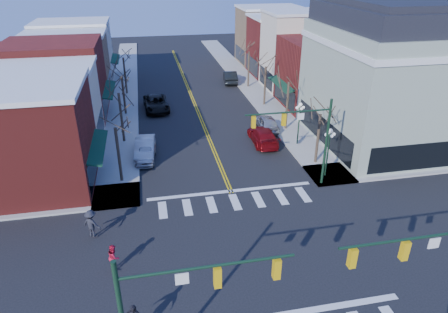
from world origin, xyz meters
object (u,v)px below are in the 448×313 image
car_right_far (230,77)px  car_left_near (146,153)px  lamppost_corner (329,145)px  car_left_far (156,103)px  car_right_near (263,136)px  victorian_corner (389,75)px  pedestrian_dark_b (92,224)px  pedestrian_red_b (114,257)px  car_left_mid (145,148)px  lamppost_midblock (299,117)px  car_right_mid (267,123)px

car_right_far → car_left_near: bearing=68.4°
car_right_far → lamppost_corner: bearing=100.6°
car_left_far → car_right_near: bearing=-53.3°
car_right_far → car_right_near: bearing=93.5°
car_left_far → victorian_corner: bearing=-35.3°
victorian_corner → car_right_far: victorian_corner is taller
car_left_near → car_right_far: size_ratio=0.79×
pedestrian_dark_b → car_left_far: bearing=-71.4°
car_left_near → pedestrian_dark_b: (-3.65, -10.69, 0.42)m
car_left_near → pedestrian_red_b: pedestrian_red_b is taller
car_left_near → car_left_mid: car_left_mid is taller
lamppost_midblock → pedestrian_dark_b: (-18.20, -11.13, -1.85)m
lamppost_midblock → lamppost_corner: bearing=-90.0°
victorian_corner → lamppost_corner: victorian_corner is taller
pedestrian_dark_b → car_left_mid: bearing=-76.4°
car_left_near → pedestrian_red_b: 14.22m
victorian_corner → lamppost_midblock: bearing=176.6°
car_right_near → pedestrian_dark_b: bearing=40.5°
car_right_far → pedestrian_dark_b: pedestrian_dark_b is taller
lamppost_corner → lamppost_midblock: size_ratio=1.00×
lamppost_midblock → car_left_near: lamppost_midblock is taller
car_right_mid → pedestrian_red_b: (-14.87, -18.93, 0.19)m
car_right_mid → car_right_far: size_ratio=0.88×
car_left_near → car_right_far: 26.51m
car_left_far → car_right_near: 15.37m
car_left_near → car_right_near: 11.47m
car_right_mid → car_left_mid: bearing=18.0°
car_left_far → pedestrian_red_b: (-3.67, -27.42, 0.13)m
lamppost_midblock → car_left_mid: bearing=178.1°
car_right_mid → pedestrian_dark_b: bearing=44.4°
victorian_corner → car_right_near: bearing=172.1°
victorian_corner → car_right_mid: (-10.10, 4.93, -5.88)m
car_left_near → lamppost_corner: bearing=-16.6°
lamppost_corner → car_right_mid: size_ratio=0.95×
car_left_far → pedestrian_dark_b: (-5.20, -24.05, 0.28)m
car_right_mid → pedestrian_red_b: pedestrian_red_b is taller
lamppost_midblock → car_right_near: size_ratio=0.80×
car_left_mid → car_right_mid: size_ratio=1.07×
car_right_mid → car_right_far: (0.00, 18.36, 0.08)m
lamppost_corner → car_left_near: (-14.55, 6.05, -2.27)m
car_left_mid → car_left_far: (1.60, 12.44, 0.03)m
victorian_corner → car_left_far: bearing=147.8°
pedestrian_red_b → car_left_mid: bearing=-5.3°
lamppost_midblock → car_right_far: (-1.80, 22.79, -2.11)m
lamppost_midblock → car_right_mid: lamppost_midblock is taller
victorian_corner → car_right_far: (-10.10, 23.29, -5.80)m
pedestrian_red_b → lamppost_corner: bearing=-61.8°
car_right_mid → pedestrian_red_b: bearing=52.7°
car_left_near → victorian_corner: bearing=5.9°
car_left_near → car_left_mid: 0.93m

